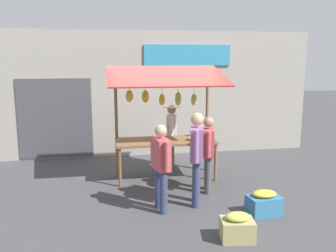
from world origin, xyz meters
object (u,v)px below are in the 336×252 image
(shopper_in_grey_tee, at_px, (161,162))
(shopper_in_striped_shirt, at_px, (197,152))
(market_stall, at_px, (166,110))
(vendor_with_sunhat, at_px, (172,131))
(produce_crate_side, at_px, (264,203))
(produce_crate_near, at_px, (237,227))
(shopper_with_ponytail, at_px, (208,150))

(shopper_in_grey_tee, xyz_separation_m, shopper_in_striped_shirt, (-0.69, -0.18, 0.11))
(market_stall, bearing_deg, vendor_with_sunhat, -110.32)
(shopper_in_striped_shirt, xyz_separation_m, produce_crate_side, (-1.05, 0.62, -0.81))
(shopper_in_striped_shirt, bearing_deg, shopper_in_grey_tee, 121.04)
(market_stall, distance_m, vendor_with_sunhat, 0.99)
(vendor_with_sunhat, height_order, produce_crate_side, vendor_with_sunhat)
(market_stall, height_order, produce_crate_near, market_stall)
(vendor_with_sunhat, distance_m, produce_crate_side, 3.22)
(shopper_with_ponytail, height_order, shopper_in_striped_shirt, shopper_in_striped_shirt)
(shopper_in_grey_tee, bearing_deg, vendor_with_sunhat, -25.92)
(shopper_with_ponytail, relative_size, produce_crate_side, 2.61)
(shopper_in_grey_tee, height_order, shopper_in_striped_shirt, shopper_in_striped_shirt)
(shopper_in_grey_tee, distance_m, shopper_in_striped_shirt, 0.72)
(vendor_with_sunhat, distance_m, produce_crate_near, 3.82)
(shopper_with_ponytail, distance_m, produce_crate_side, 1.54)
(shopper_in_grey_tee, height_order, produce_crate_side, shopper_in_grey_tee)
(produce_crate_near, bearing_deg, shopper_in_striped_shirt, -79.48)
(shopper_in_striped_shirt, bearing_deg, produce_crate_side, -104.08)
(market_stall, bearing_deg, produce_crate_near, 100.25)
(market_stall, bearing_deg, shopper_in_striped_shirt, 100.01)
(vendor_with_sunhat, bearing_deg, shopper_in_grey_tee, -1.12)
(shopper_in_grey_tee, bearing_deg, shopper_in_striped_shirt, -86.50)
(vendor_with_sunhat, bearing_deg, shopper_with_ponytail, 27.24)
(shopper_in_grey_tee, relative_size, shopper_with_ponytail, 1.02)
(shopper_with_ponytail, xyz_separation_m, shopper_in_striped_shirt, (0.39, 0.60, 0.13))
(market_stall, relative_size, shopper_in_grey_tee, 1.61)
(shopper_with_ponytail, height_order, produce_crate_side, shopper_with_ponytail)
(shopper_in_grey_tee, distance_m, shopper_with_ponytail, 1.33)
(vendor_with_sunhat, relative_size, produce_crate_near, 2.91)
(market_stall, height_order, vendor_with_sunhat, market_stall)
(market_stall, distance_m, shopper_in_grey_tee, 1.95)
(shopper_with_ponytail, xyz_separation_m, produce_crate_near, (0.13, 2.01, -0.68))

